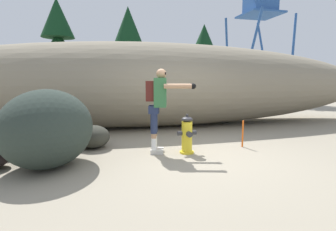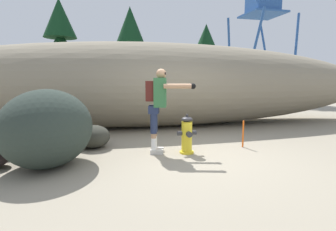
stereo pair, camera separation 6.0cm
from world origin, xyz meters
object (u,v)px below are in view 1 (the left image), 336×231
Objects in this scene: fire_hydrant at (187,135)px; boulder_mid at (13,141)px; boulder_small at (93,137)px; watchtower at (260,3)px; utility_worker at (159,100)px; boulder_large at (48,129)px; survey_stake at (243,134)px.

fire_hydrant is 3.55m from boulder_mid.
boulder_small is (1.57, 0.07, -0.01)m from boulder_mid.
watchtower reaches higher than fire_hydrant.
boulder_large is at bearing -153.17° from utility_worker.
fire_hydrant is 1.04× the size of boulder_small.
boulder_mid is 4.86m from survey_stake.
boulder_large is at bearing -174.18° from fire_hydrant.
boulder_small is at bearing -135.29° from watchtower.
watchtower is 15.32m from survey_stake.
fire_hydrant is 0.47× the size of boulder_large.
utility_worker reaches higher than fire_hydrant.
utility_worker is at bearing -129.63° from watchtower.
boulder_mid is (-0.88, 1.11, -0.40)m from boulder_large.
boulder_small is 0.09× the size of watchtower.
watchtower is at bearing 41.07° from boulder_mid.
boulder_mid reaches higher than boulder_small.
boulder_large is 17.79m from watchtower.
utility_worker is at bearing -29.73° from boulder_small.
fire_hydrant is 2.09m from boulder_small.
survey_stake is at bearing 7.69° from fire_hydrant.
boulder_mid is 1.70× the size of survey_stake.
boulder_large reaches higher than boulder_mid.
survey_stake is at bearing -12.69° from boulder_small.
fire_hydrant is 2.59m from boulder_large.
survey_stake is (4.81, -0.66, 0.04)m from boulder_mid.
fire_hydrant is at bearing -172.31° from survey_stake.
fire_hydrant is at bearing -13.76° from boulder_mid.
survey_stake is at bearing 16.27° from utility_worker.
boulder_mid is at bearing -177.38° from boulder_small.
utility_worker is at bearing 164.28° from fire_hydrant.
boulder_small is (0.69, 1.18, -0.42)m from boulder_large.
boulder_small is at bearing 167.31° from survey_stake.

